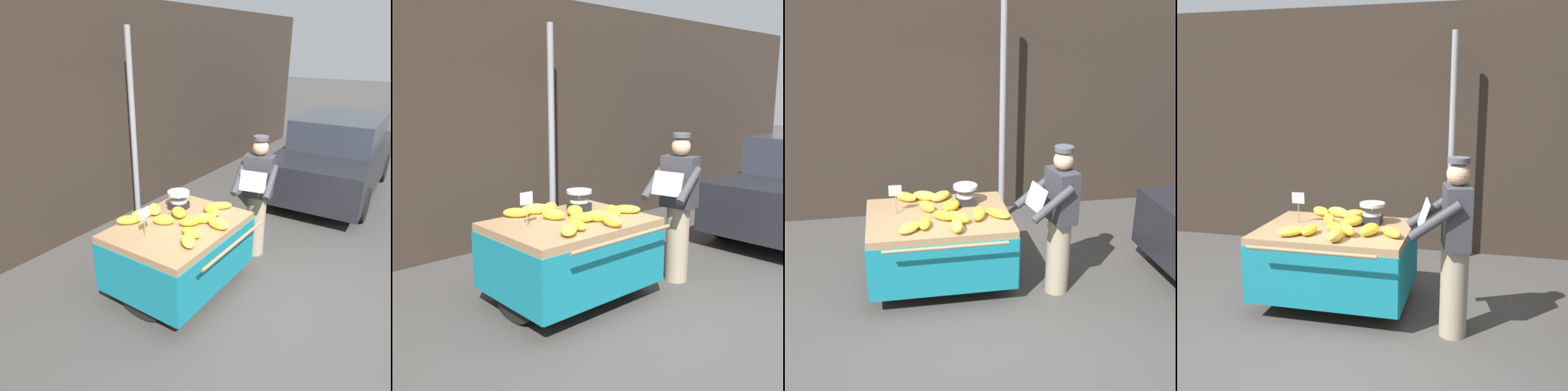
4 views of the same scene
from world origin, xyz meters
The scene contains 19 objects.
ground_plane centered at (0.00, 0.00, 0.00)m, with size 60.00×60.00×0.00m, color #423F3D.
back_wall centered at (0.00, 3.08, 1.75)m, with size 16.00×0.24×3.50m, color #332821.
street_pole centered at (0.77, 2.55, 1.54)m, with size 0.09×0.09×3.07m, color gray.
banana_cart centered at (-0.31, 0.86, 0.65)m, with size 1.61×1.37×0.87m.
weighing_scale centered at (0.03, 1.11, 0.99)m, with size 0.28×0.28×0.24m.
price_sign centered at (-0.77, 0.96, 1.12)m, with size 0.14×0.01×0.34m.
banana_bunch_0 centered at (-0.66, 0.47, 0.92)m, with size 0.15×0.27×0.10m, color yellow.
banana_bunch_1 centered at (0.11, 0.67, 0.94)m, with size 0.14×0.26×0.12m, color yellow.
banana_bunch_2 centered at (-0.49, 0.55, 0.92)m, with size 0.12×0.26×0.10m, color yellow.
banana_bunch_3 centered at (-0.42, 1.31, 0.93)m, with size 0.11×0.30×0.12m, color yellow.
banana_bunch_4 centered at (-0.24, 1.29, 0.92)m, with size 0.15×0.30×0.10m, color yellow.
banana_bunch_5 centered at (-0.42, 0.99, 0.93)m, with size 0.11×0.25×0.11m, color yellow.
banana_bunch_6 centered at (-0.12, 0.62, 0.93)m, with size 0.12×0.29×0.12m, color yellow.
banana_bunch_7 centered at (0.33, 0.68, 0.92)m, with size 0.12×0.30×0.09m, color yellow.
banana_bunch_8 centered at (-0.27, 0.72, 0.92)m, with size 0.14×0.26×0.10m, color gold.
banana_bunch_9 centered at (-0.16, 0.41, 0.94)m, with size 0.13×0.26×0.13m, color yellow.
banana_bunch_10 centered at (-0.64, 1.33, 0.92)m, with size 0.14×0.28×0.10m, color yellow.
banana_bunch_11 centered at (-0.15, 0.97, 0.93)m, with size 0.17×0.26×0.11m, color gold.
vendor_person centered at (0.96, 0.47, 0.87)m, with size 0.64×0.59×1.71m.
Camera 2 is at (-3.32, -2.74, 2.12)m, focal length 43.71 mm.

